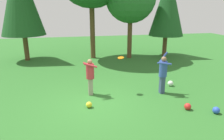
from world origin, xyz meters
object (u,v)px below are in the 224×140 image
Objects in this scene: person_catcher at (90,74)px; ball_white at (170,83)px; person_thrower at (163,72)px; tree_far_right at (168,4)px; ball_yellow at (89,105)px; ball_red at (188,106)px; ball_blue at (216,110)px; frisbee at (121,58)px.

ball_white is (3.87, 0.23, -0.80)m from person_catcher.
tree_far_right reaches higher than person_thrower.
person_catcher is 6.84× the size of ball_yellow.
person_thrower reaches higher than person_catcher.
ball_red is (3.55, -0.91, 0.01)m from ball_yellow.
ball_red is at bearing -102.30° from ball_white.
person_catcher is 6.27× the size of ball_blue.
ball_blue is (2.85, -2.64, -1.44)m from frisbee.
ball_blue is (1.10, -2.13, -0.86)m from person_thrower.
person_catcher is 4.99m from ball_blue.
ball_blue reaches higher than ball_red.
person_thrower reaches higher than ball_white.
frisbee is at bearing -175.51° from ball_white.
ball_yellow is at bearing -131.09° from tree_far_right.
frisbee reaches higher than ball_white.
ball_yellow is 4.32m from ball_white.
person_thrower is 1.89m from ball_red.
person_thrower is 3.12m from person_catcher.
person_catcher is 0.26× the size of tree_far_right.
ball_white is (0.78, 0.71, -0.85)m from person_thrower.
person_catcher is 4.05m from ball_red.
person_thrower is at bearing 99.17° from ball_red.
frisbee reaches higher than person_catcher.
person_thrower is 1.91m from frisbee.
ball_blue is 0.04× the size of tree_far_right.
tree_far_right is (3.39, 6.91, 2.86)m from person_thrower.
ball_blue is at bearing -33.30° from person_catcher.
person_thrower is at bearing 117.26° from ball_blue.
tree_far_right is (5.14, 6.40, 2.28)m from frisbee.
ball_red is at bearing -14.45° from ball_yellow.
frisbee is 3.29m from ball_red.
frisbee is 1.46× the size of ball_white.
frisbee is (1.33, 0.03, 0.64)m from person_catcher.
frisbee is at bearing 137.18° from ball_blue.
ball_white reaches higher than ball_red.
tree_far_right reaches higher than ball_yellow.
person_thrower is 3.47m from ball_yellow.
ball_yellow is 0.04× the size of tree_far_right.
person_thrower is 7.91× the size of ball_yellow.
person_catcher is at bearing 147.50° from ball_red.
frisbee is 1.51× the size of ball_blue.
ball_white is at bearing 77.70° from ball_red.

